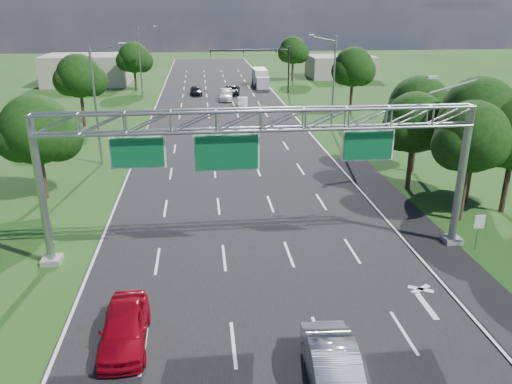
{
  "coord_description": "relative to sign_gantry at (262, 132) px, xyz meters",
  "views": [
    {
      "loc": [
        -2.74,
        -12.81,
        12.96
      ],
      "look_at": [
        0.18,
        13.43,
        3.05
      ],
      "focal_mm": 35.0,
      "sensor_mm": 36.0,
      "label": 1
    }
  ],
  "objects": [
    {
      "name": "building_right",
      "position": [
        23.67,
        70.0,
        -4.89
      ],
      "size": [
        12.0,
        9.0,
        4.0
      ],
      "primitive_type": "cube",
      "color": "#9E9384",
      "rests_on": "ground"
    },
    {
      "name": "car_queue_c",
      "position": [
        -3.72,
        52.95,
        -6.22
      ],
      "size": [
        2.0,
        4.07,
        1.34
      ],
      "primitive_type": "imported",
      "rotation": [
        0.0,
        0.0,
        0.11
      ],
      "color": "black",
      "rests_on": "ground"
    },
    {
      "name": "sign_gantry",
      "position": [
        0.0,
        0.0,
        0.0
      ],
      "size": [
        23.5,
        1.0,
        9.56
      ],
      "color": "gray",
      "rests_on": "ground"
    },
    {
      "name": "tree_verge_re",
      "position": [
        13.75,
        66.04,
        -1.7
      ],
      "size": [
        5.76,
        4.8,
        7.84
      ],
      "color": "#2D2116",
      "rests_on": "ground"
    },
    {
      "name": "tree_cluster_right",
      "position": [
        14.47,
        7.19,
        -1.58
      ],
      "size": [
        9.91,
        14.6,
        8.68
      ],
      "color": "#2D2116",
      "rests_on": "ground"
    },
    {
      "name": "box_truck",
      "position": [
        7.16,
        60.6,
        -5.54
      ],
      "size": [
        2.29,
        7.45,
        2.83
      ],
      "rotation": [
        0.0,
        0.0,
        0.0
      ],
      "color": "silver",
      "rests_on": "ground"
    },
    {
      "name": "tree_verge_rd",
      "position": [
        15.75,
        36.04,
        -1.26
      ],
      "size": [
        5.76,
        4.8,
        8.28
      ],
      "color": "#2D2116",
      "rests_on": "ground"
    },
    {
      "name": "tree_verge_la",
      "position": [
        -14.25,
        10.04,
        -2.13
      ],
      "size": [
        5.76,
        4.8,
        7.4
      ],
      "color": "#2D2116",
      "rests_on": "ground"
    },
    {
      "name": "car_queue_b",
      "position": [
        1.82,
        52.59,
        -6.22
      ],
      "size": [
        2.74,
        5.06,
        1.35
      ],
      "primitive_type": "imported",
      "rotation": [
        0.0,
        0.0,
        -0.11
      ],
      "color": "black",
      "rests_on": "ground"
    },
    {
      "name": "streetlight_l_far",
      "position": [
        -11.63,
        53.0,
        -1.31
      ],
      "size": [
        2.97,
        0.22,
        10.16
      ],
      "color": "gray",
      "rests_on": "ground"
    },
    {
      "name": "tree_verge_lc",
      "position": [
        -13.25,
        58.04,
        -1.92
      ],
      "size": [
        5.76,
        4.8,
        7.62
      ],
      "color": "#2D2116",
      "rests_on": "ground"
    },
    {
      "name": "tree_verge_lb",
      "position": [
        -16.25,
        33.04,
        -1.48
      ],
      "size": [
        5.76,
        4.8,
        8.06
      ],
      "color": "#2D2116",
      "rests_on": "ground"
    },
    {
      "name": "ground",
      "position": [
        -0.33,
        18.0,
        -6.89
      ],
      "size": [
        220.0,
        220.0,
        0.0
      ],
      "primitive_type": "plane",
      "color": "#214514",
      "rests_on": "ground"
    },
    {
      "name": "red_coupe",
      "position": [
        -6.49,
        -7.4,
        -6.11
      ],
      "size": [
        1.98,
        4.66,
        1.57
      ],
      "primitive_type": "imported",
      "rotation": [
        0.0,
        0.0,
        0.03
      ],
      "color": "#AF081A",
      "rests_on": "ground"
    },
    {
      "name": "silver_sedan",
      "position": [
        1.28,
        -10.84,
        -6.07
      ],
      "size": [
        1.95,
        5.04,
        1.64
      ],
      "primitive_type": "imported",
      "rotation": [
        0.0,
        0.0,
        -0.04
      ],
      "color": "#A6ACB1",
      "rests_on": "ground"
    },
    {
      "name": "road",
      "position": [
        -0.33,
        18.0,
        -6.89
      ],
      "size": [
        18.0,
        180.0,
        0.02
      ],
      "primitive_type": "cube",
      "color": "black",
      "rests_on": "ground"
    },
    {
      "name": "streetlight_r_mid",
      "position": [
        10.97,
        28.0,
        -1.31
      ],
      "size": [
        2.97,
        0.22,
        10.16
      ],
      "color": "gray",
      "rests_on": "ground"
    },
    {
      "name": "streetlight_l_near",
      "position": [
        -11.63,
        18.0,
        -1.31
      ],
      "size": [
        2.97,
        0.22,
        10.16
      ],
      "color": "gray",
      "rests_on": "ground"
    },
    {
      "name": "car_queue_d",
      "position": [
        2.54,
        42.17,
        -6.24
      ],
      "size": [
        1.66,
        4.06,
        1.31
      ],
      "primitive_type": "imported",
      "rotation": [
        0.0,
        0.0,
        -0.07
      ],
      "color": "#B8B8B8",
      "rests_on": "ground"
    },
    {
      "name": "traffic_signal",
      "position": [
        7.15,
        53.0,
        -1.72
      ],
      "size": [
        12.21,
        0.24,
        7.0
      ],
      "color": "black",
      "rests_on": "ground"
    },
    {
      "name": "road_flare",
      "position": [
        9.87,
        2.0,
        -6.89
      ],
      "size": [
        3.0,
        30.0,
        0.02
      ],
      "primitive_type": "cube",
      "color": "black",
      "rests_on": "ground"
    },
    {
      "name": "regulatory_sign",
      "position": [
        12.07,
        -1.02,
        -5.38
      ],
      "size": [
        0.6,
        0.08,
        2.1
      ],
      "color": "gray",
      "rests_on": "ground"
    },
    {
      "name": "car_queue_a",
      "position": [
        0.61,
        48.06,
        -6.2
      ],
      "size": [
        2.3,
        4.91,
        1.39
      ],
      "primitive_type": "imported",
      "rotation": [
        0.0,
        0.0,
        -0.08
      ],
      "color": "white",
      "rests_on": "ground"
    },
    {
      "name": "building_left",
      "position": [
        -22.33,
        66.0,
        -4.39
      ],
      "size": [
        14.0,
        10.0,
        5.0
      ],
      "primitive_type": "cube",
      "color": "#9E9384",
      "rests_on": "ground"
    }
  ]
}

